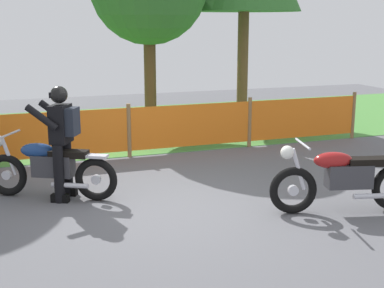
# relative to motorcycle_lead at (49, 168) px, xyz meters

# --- Properties ---
(ground) EXTENTS (24.00, 24.00, 0.02)m
(ground) POSITION_rel_motorcycle_lead_xyz_m (1.68, -0.94, -0.48)
(ground) COLOR #5B5B60
(grass_verge) EXTENTS (24.00, 6.06, 0.01)m
(grass_verge) POSITION_rel_motorcycle_lead_xyz_m (1.68, 5.08, -0.47)
(grass_verge) COLOR #4C8C3D
(grass_verge) RESTS_ON ground
(barrier_fence) EXTENTS (10.40, 0.08, 1.05)m
(barrier_fence) POSITION_rel_motorcycle_lead_xyz_m (1.68, 2.05, 0.07)
(barrier_fence) COLOR olive
(barrier_fence) RESTS_ON ground
(motorcycle_lead) EXTENTS (1.86, 1.11, 0.98)m
(motorcycle_lead) POSITION_rel_motorcycle_lead_xyz_m (0.00, 0.00, 0.00)
(motorcycle_lead) COLOR black
(motorcycle_lead) RESTS_ON ground
(motorcycle_trailing) EXTENTS (2.08, 0.79, 1.00)m
(motorcycle_trailing) POSITION_rel_motorcycle_lead_xyz_m (3.78, -1.97, 0.01)
(motorcycle_trailing) COLOR black
(motorcycle_trailing) RESTS_ON ground
(rider_lead) EXTENTS (0.79, 0.71, 1.69)m
(rider_lead) POSITION_rel_motorcycle_lead_xyz_m (0.20, -0.11, 0.48)
(rider_lead) COLOR black
(rider_lead) RESTS_ON ground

